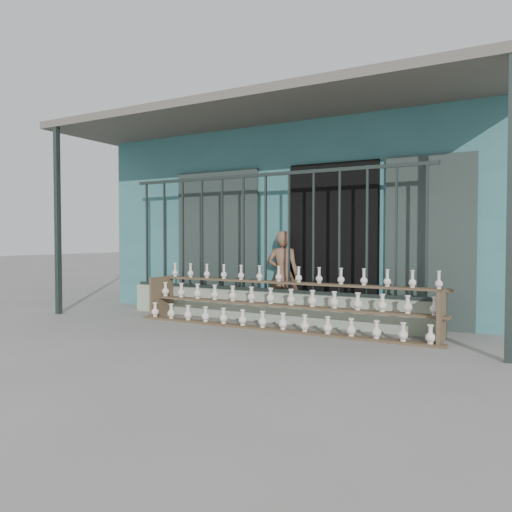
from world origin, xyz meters
The scene contains 6 objects.
ground centered at (0.00, 0.00, 0.00)m, with size 60.00×60.00×0.00m, color slate.
workshop_building centered at (0.00, 4.23, 1.62)m, with size 7.40×6.60×3.21m.
parapet_wall centered at (0.00, 1.30, 0.23)m, with size 5.00×0.20×0.45m, color #96A48D.
security_fence centered at (0.00, 1.30, 1.35)m, with size 5.00×0.04×1.80m.
shelf_rack centered at (0.46, 0.88, 0.36)m, with size 4.50×0.68×0.85m.
elderly_woman centered at (0.14, 1.62, 0.69)m, with size 0.50×0.33×1.38m, color brown.
Camera 1 is at (3.56, -5.37, 1.25)m, focal length 35.00 mm.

